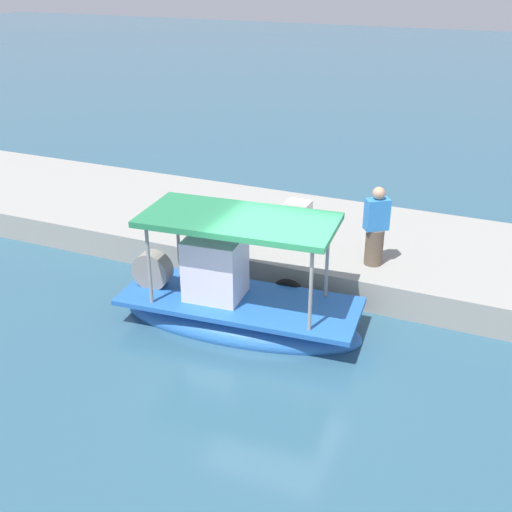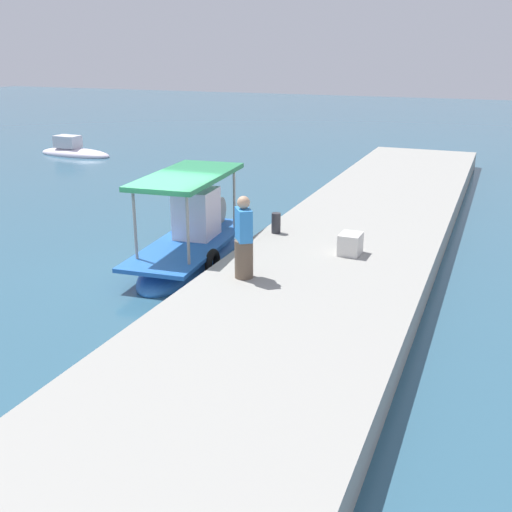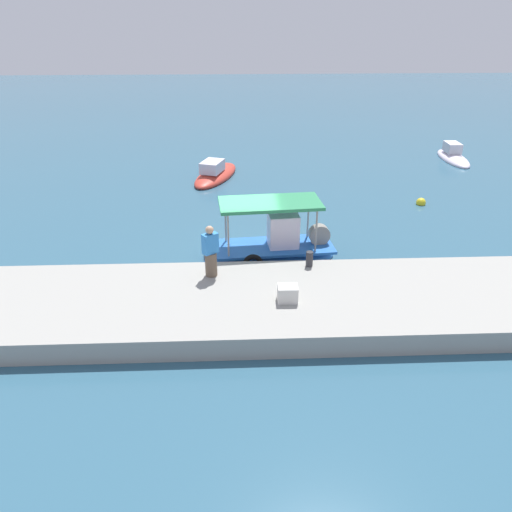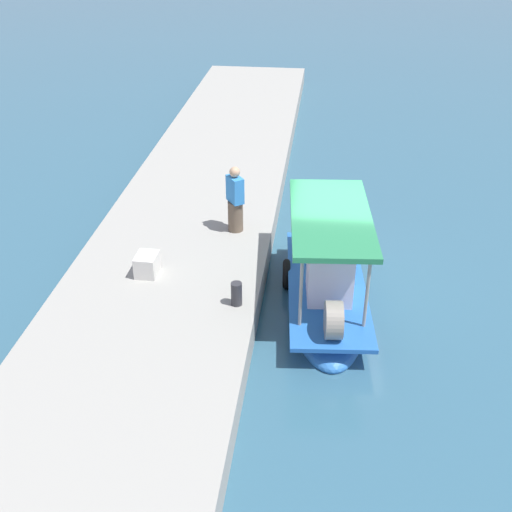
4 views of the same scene
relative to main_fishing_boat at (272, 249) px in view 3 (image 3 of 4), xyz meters
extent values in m
plane|color=#2F5A71|center=(-1.09, 0.36, -0.44)|extent=(120.00, 120.00, 0.00)
cube|color=#989790|center=(-1.09, -3.78, -0.09)|extent=(36.00, 4.59, 0.69)
ellipsoid|color=#2C6ABA|center=(-0.10, 0.00, -0.37)|extent=(5.15, 2.18, 0.83)
cube|color=blue|center=(-0.10, 0.00, 0.10)|extent=(4.95, 2.16, 0.10)
cube|color=white|center=(0.40, 0.04, 0.73)|extent=(1.18, 1.06, 1.37)
cylinder|color=gray|center=(1.44, 0.80, 0.92)|extent=(0.07, 0.07, 1.75)
cylinder|color=gray|center=(1.56, -0.53, 0.92)|extent=(0.07, 0.07, 1.75)
cylinder|color=gray|center=(-1.76, 0.53, 0.92)|extent=(0.07, 0.07, 1.75)
cylinder|color=gray|center=(-1.65, -0.80, 0.92)|extent=(0.07, 0.07, 1.75)
cube|color=#298251|center=(-0.10, 0.00, 1.86)|extent=(3.85, 2.04, 0.12)
torus|color=black|center=(-0.77, -0.97, -0.10)|extent=(0.75, 0.24, 0.74)
cylinder|color=gray|center=(1.80, 0.16, 0.50)|extent=(0.83, 0.42, 0.80)
cylinder|color=brown|center=(-2.21, -2.43, 0.67)|extent=(0.55, 0.55, 0.82)
cube|color=#3385D5|center=(-2.21, -2.43, 1.42)|extent=(0.57, 0.52, 0.68)
sphere|color=tan|center=(-2.21, -2.43, 1.90)|extent=(0.27, 0.27, 0.27)
cylinder|color=#2D2D33|center=(1.13, -1.92, 0.53)|extent=(0.24, 0.24, 0.54)
cube|color=silver|center=(0.16, -4.15, 0.51)|extent=(0.62, 0.50, 0.50)
sphere|color=yellow|center=(7.77, 5.65, -0.34)|extent=(0.47, 0.47, 0.47)
ellipsoid|color=silver|center=(12.58, 13.48, -0.37)|extent=(1.50, 4.24, 0.63)
cube|color=silver|center=(12.59, 13.90, 0.26)|extent=(0.87, 1.28, 0.62)
ellipsoid|color=#BF392C|center=(-2.47, 10.46, -0.33)|extent=(3.20, 5.13, 0.72)
cube|color=silver|center=(-2.63, 10.00, 0.34)|extent=(1.44, 1.71, 0.61)
camera|label=1|loc=(-4.81, 10.08, 6.40)|focal=44.58mm
camera|label=2|loc=(-13.38, -7.23, 4.90)|focal=42.81mm
camera|label=3|loc=(-1.35, -16.92, 8.21)|focal=34.69mm
camera|label=4|loc=(12.15, -0.20, 8.10)|focal=44.12mm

